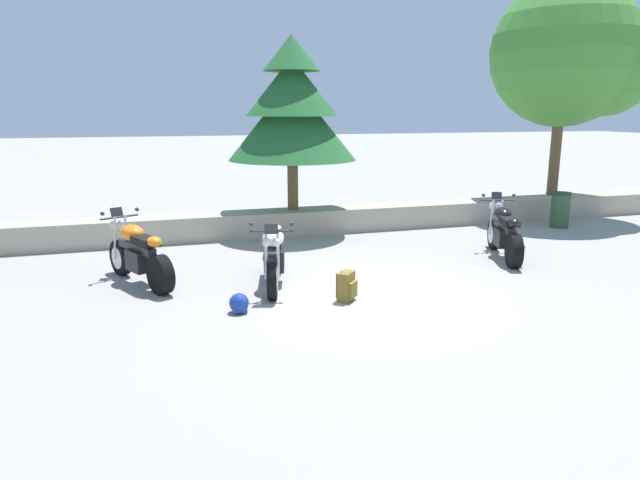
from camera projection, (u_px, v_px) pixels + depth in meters
ground_plane at (370, 296)px, 8.72m from camera, size 120.00×120.00×0.00m
stone_wall at (292, 222)px, 13.13m from camera, size 36.00×0.80×0.55m
motorcycle_orange_near_left at (138, 255)px, 9.24m from camera, size 1.10×1.93×1.18m
motorcycle_white_centre at (274, 256)px, 9.15m from camera, size 0.85×2.03×1.18m
motorcycle_black_far_right at (504, 233)px, 10.91m from camera, size 0.98×1.99×1.18m
rider_backpack at (346, 285)px, 8.46m from camera, size 0.35×0.35×0.47m
rider_helmet at (239, 303)px, 7.96m from camera, size 0.28×0.28×0.28m
pine_tree_mid_left at (292, 108)px, 12.65m from camera, size 2.89×2.89×3.87m
leafy_tree_mid_right at (573, 57)px, 14.60m from camera, size 3.94×3.75×5.56m
trash_bin at (560, 210)px, 13.79m from camera, size 0.46×0.46×0.86m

